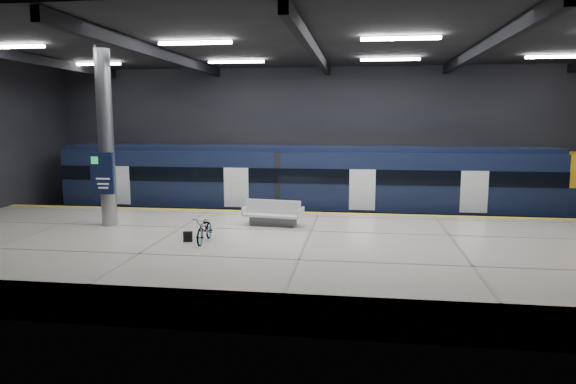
# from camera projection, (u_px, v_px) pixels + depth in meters

# --- Properties ---
(ground) EXTENTS (30.00, 30.00, 0.00)m
(ground) POSITION_uv_depth(u_px,v_px,m) (313.00, 253.00, 20.33)
(ground) COLOR black
(ground) RESTS_ON ground
(room_shell) EXTENTS (30.10, 16.10, 8.05)m
(room_shell) POSITION_uv_depth(u_px,v_px,m) (314.00, 107.00, 19.53)
(room_shell) COLOR black
(room_shell) RESTS_ON ground
(platform) EXTENTS (30.00, 11.00, 1.10)m
(platform) POSITION_uv_depth(u_px,v_px,m) (307.00, 256.00, 17.80)
(platform) COLOR beige
(platform) RESTS_ON ground
(safety_strip) EXTENTS (30.00, 0.40, 0.01)m
(safety_strip) POSITION_uv_depth(u_px,v_px,m) (319.00, 213.00, 22.87)
(safety_strip) COLOR gold
(safety_strip) RESTS_ON platform
(rails) EXTENTS (30.00, 1.52, 0.16)m
(rails) POSITION_uv_depth(u_px,v_px,m) (323.00, 223.00, 25.71)
(rails) COLOR gray
(rails) RESTS_ON ground
(train) EXTENTS (29.40, 2.84, 3.79)m
(train) POSITION_uv_depth(u_px,v_px,m) (338.00, 184.00, 25.34)
(train) COLOR black
(train) RESTS_ON ground
(bench) EXTENTS (2.40, 1.23, 1.02)m
(bench) POSITION_uv_depth(u_px,v_px,m) (273.00, 216.00, 20.17)
(bench) COLOR #595B60
(bench) RESTS_ON platform
(bicycle) EXTENTS (0.64, 1.71, 0.89)m
(bicycle) POSITION_uv_depth(u_px,v_px,m) (205.00, 229.00, 17.39)
(bicycle) COLOR #99999E
(bicycle) RESTS_ON platform
(pannier_bag) EXTENTS (0.33, 0.24, 0.35)m
(pannier_bag) POSITION_uv_depth(u_px,v_px,m) (188.00, 237.00, 17.52)
(pannier_bag) COLOR black
(pannier_bag) RESTS_ON platform
(info_column) EXTENTS (0.90, 0.78, 6.90)m
(info_column) POSITION_uv_depth(u_px,v_px,m) (106.00, 140.00, 19.80)
(info_column) COLOR #9EA0A5
(info_column) RESTS_ON platform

